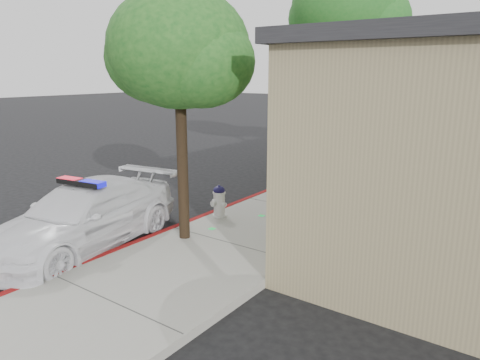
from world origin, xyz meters
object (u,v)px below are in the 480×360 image
object	(u,v)px
police_car	(84,216)
street_tree_mid	(347,16)
fire_hydrant	(219,201)
street_tree_near	(179,54)
street_tree_far	(381,66)

from	to	relation	value
police_car	street_tree_mid	size ratio (longest dim) A/B	0.70
fire_hydrant	street_tree_mid	world-z (taller)	street_tree_mid
street_tree_mid	street_tree_near	bearing A→B (deg)	-90.31
fire_hydrant	street_tree_mid	bearing A→B (deg)	99.02
police_car	fire_hydrant	world-z (taller)	police_car
street_tree_far	street_tree_mid	bearing A→B (deg)	-99.66
police_car	street_tree_near	xyz separation A→B (m)	(1.61, 1.32, 3.26)
street_tree_mid	street_tree_far	size ratio (longest dim) A/B	1.42
street_tree_near	street_tree_mid	xyz separation A→B (m)	(0.04, 8.00, 1.47)
street_tree_near	street_tree_mid	size ratio (longest dim) A/B	0.73
street_tree_near	street_tree_mid	bearing A→B (deg)	89.69
street_tree_near	street_tree_mid	world-z (taller)	street_tree_mid
street_tree_near	street_tree_far	bearing A→B (deg)	87.50
street_tree_mid	street_tree_far	bearing A→B (deg)	80.34
street_tree_near	street_tree_mid	distance (m)	8.13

